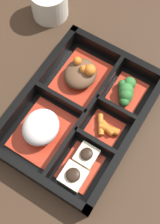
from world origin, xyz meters
The scene contains 9 objects.
ground_plane centered at (0.00, 0.00, 0.00)m, with size 3.00×3.00×0.00m, color #382619.
bento_base centered at (0.00, 0.00, 0.01)m, with size 0.31×0.23×0.01m.
bento_rim centered at (0.00, 0.00, 0.02)m, with size 0.31×0.23×0.05m.
bowl_rice centered at (-0.07, 0.04, 0.03)m, with size 0.12×0.09×0.05m.
bowl_stew centered at (0.07, 0.04, 0.03)m, with size 0.12×0.09×0.05m.
bowl_tofu centered at (-0.09, -0.06, 0.02)m, with size 0.09×0.06×0.04m.
bowl_carrots centered at (0.00, -0.06, 0.02)m, with size 0.06×0.06×0.02m.
bowl_greens centered at (0.09, -0.06, 0.03)m, with size 0.08×0.06×0.04m.
tea_cup centered at (0.19, 0.20, 0.04)m, with size 0.08×0.08×0.07m.
Camera 1 is at (-0.20, -0.12, 0.58)m, focal length 50.00 mm.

